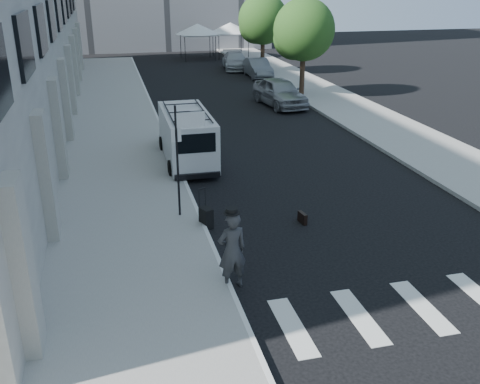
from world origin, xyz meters
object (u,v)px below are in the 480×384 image
briefcase (302,218)px  parked_car_b (258,68)px  parked_car_a (280,92)px  cargo_van (186,136)px  suitcase (206,218)px  parked_car_c (235,61)px  businessman (232,251)px

briefcase → parked_car_b: parked_car_b is taller
briefcase → parked_car_a: 16.35m
briefcase → parked_car_b: bearing=69.6°
cargo_van → parked_car_b: cargo_van is taller
suitcase → parked_car_c: parked_car_c is taller
parked_car_b → businessman: bearing=-105.4°
businessman → parked_car_b: size_ratio=0.47×
cargo_van → businessman: bearing=-91.9°
suitcase → parked_car_b: parked_car_b is taller
parked_car_b → parked_car_c: 4.21m
cargo_van → parked_car_b: size_ratio=1.30×
businessman → parked_car_c: 33.66m
suitcase → businessman: bearing=-111.9°
cargo_van → suitcase: bearing=-93.2°
parked_car_a → parked_car_b: bearing=75.4°
parked_car_a → parked_car_b: 9.85m
cargo_van → parked_car_a: (6.90, 8.88, -0.27)m
suitcase → parked_car_a: size_ratio=0.25×
parked_car_a → parked_car_b: parked_car_a is taller
parked_car_c → briefcase: bearing=-92.0°
parked_car_a → parked_car_c: parked_car_a is taller
suitcase → parked_car_c: size_ratio=0.26×
businessman → parked_car_b: 29.87m
businessman → cargo_van: size_ratio=0.36×
parked_car_b → parked_car_c: size_ratio=0.89×
briefcase → cargo_van: 7.39m
cargo_van → parked_car_b: 20.40m
businessman → briefcase: businessman is taller
businessman → parked_car_a: bearing=-120.4°
briefcase → parked_car_b: (5.74, 25.51, 0.53)m
businessman → cargo_van: (0.40, 9.94, 0.09)m
businessman → parked_car_b: bearing=-116.1°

